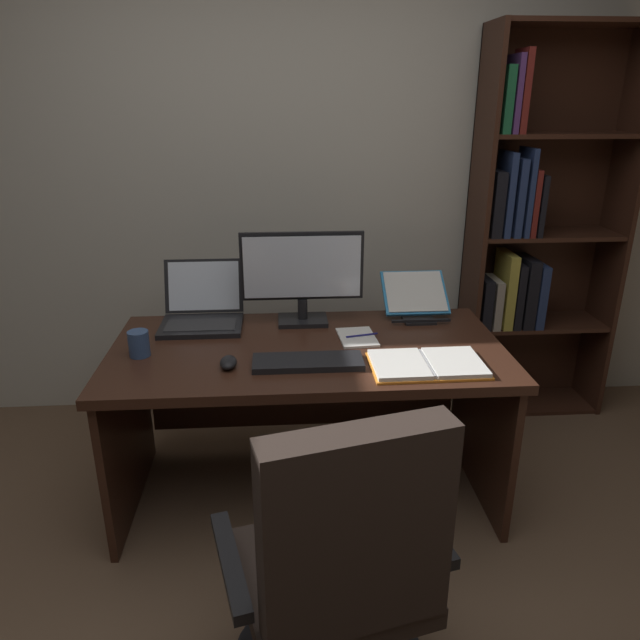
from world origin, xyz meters
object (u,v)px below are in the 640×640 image
Objects in this scene: reading_stand_with_book at (415,296)px; coffee_mug at (139,344)px; office_chair at (339,589)px; keyboard at (308,362)px; open_binder at (427,364)px; pen at (362,335)px; desk at (307,380)px; computer_mouse at (228,362)px; monitor at (302,277)px; bookshelf at (528,246)px; notepad at (357,337)px; laptop at (202,312)px.

reading_stand_with_book is 2.89× the size of coffee_mug.
office_chair is 2.34× the size of keyboard.
open_binder is 0.36m from pen.
computer_mouse reaches higher than desk.
monitor is at bearing 90.00° from keyboard.
bookshelf is at bearing 31.19° from computer_mouse.
open_binder is at bearing -34.55° from desk.
open_binder is 1.12m from coffee_mug.
pen is at bearing 24.54° from computer_mouse.
notepad is 1.50× the size of pen.
monitor is 1.82× the size of reading_stand_with_book.
pen is at bearing -145.46° from bookshelf.
office_chair reaches higher than notepad.
monitor is (-0.04, 1.25, 0.52)m from office_chair.
desk is 15.60× the size of coffee_mug.
reading_stand_with_book is at bearing 6.87° from monitor.
coffee_mug is at bearing -172.58° from notepad.
keyboard is 4.09× the size of coffee_mug.
reading_stand_with_book is (0.52, 0.27, 0.28)m from desk.
pen is (-0.97, -0.67, -0.21)m from bookshelf.
coffee_mug reaches higher than computer_mouse.
reading_stand_with_book reaches higher than coffee_mug.
reading_stand_with_book is 1.41× the size of notepad.
desk is 1.05m from office_chair.
monitor is 0.75m from coffee_mug.
monitor is at bearing -159.30° from bookshelf.
office_chair is 3.30× the size of reading_stand_with_book.
computer_mouse reaches higher than open_binder.
reading_stand_with_book reaches higher than open_binder.
reading_stand_with_book is 0.40m from pen.
monitor is at bearing 78.10° from office_chair.
office_chair is 1.45m from reading_stand_with_book.
computer_mouse is (0.15, -0.47, -0.04)m from laptop.
notepad is (0.22, 0.25, -0.01)m from keyboard.
bookshelf is 1.29m from monitor.
desk is 0.65m from reading_stand_with_book.
laptop reaches higher than open_binder.
bookshelf reaches higher than monitor.
pen is (0.02, 0.00, 0.01)m from notepad.
keyboard is at bearing 79.21° from office_chair.
open_binder reaches higher than pen.
desk is 0.56m from laptop.
reading_stand_with_book reaches higher than keyboard.
computer_mouse is 0.50× the size of notepad.
desk is 0.80× the size of bookshelf.
desk is 4.51× the size of laptop.
pen is (0.20, 1.04, 0.32)m from office_chair.
pen is (0.54, 0.25, -0.01)m from computer_mouse.
bookshelf is at bearing 34.00° from notepad.
reading_stand_with_book is (-0.68, -0.39, -0.13)m from bookshelf.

